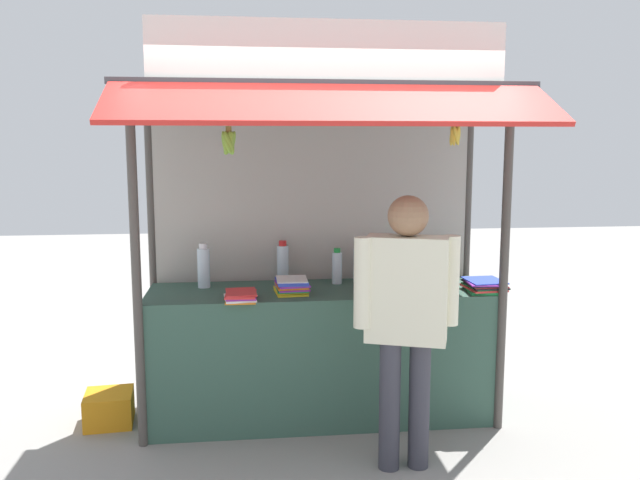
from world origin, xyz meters
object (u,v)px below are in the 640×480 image
(water_bottle_front_left, at_px, (204,267))
(vendor_person, at_px, (406,307))
(magazine_stack_back_left, at_px, (484,286))
(water_bottle_rear_center, at_px, (359,264))
(water_bottle_left, at_px, (372,266))
(water_bottle_front_right, at_px, (418,266))
(magazine_stack_mid_left, at_px, (381,284))
(magazine_stack_right, at_px, (292,286))
(water_bottle_mid_right, at_px, (337,267))
(banana_bunch_leftmost, at_px, (229,142))
(banana_bunch_inner_right, at_px, (455,135))
(magazine_stack_far_left, at_px, (241,296))
(plastic_crate, at_px, (109,408))
(water_bottle_back_right, at_px, (283,263))

(water_bottle_front_left, xyz_separation_m, vendor_person, (1.23, -0.98, -0.08))
(magazine_stack_back_left, relative_size, vendor_person, 0.19)
(water_bottle_rear_center, height_order, water_bottle_left, water_bottle_rear_center)
(water_bottle_front_right, bearing_deg, water_bottle_front_left, 177.91)
(water_bottle_front_right, bearing_deg, magazine_stack_back_left, -37.35)
(magazine_stack_mid_left, xyz_separation_m, magazine_stack_right, (-0.62, 0.01, 0.00))
(magazine_stack_back_left, bearing_deg, water_bottle_front_right, 142.65)
(water_bottle_mid_right, height_order, magazine_stack_back_left, water_bottle_mid_right)
(water_bottle_left, xyz_separation_m, banana_bunch_leftmost, (-1.02, -0.67, 0.90))
(magazine_stack_mid_left, height_order, magazine_stack_right, magazine_stack_right)
(banana_bunch_inner_right, bearing_deg, magazine_stack_mid_left, 138.49)
(water_bottle_left, bearing_deg, magazine_stack_back_left, -30.79)
(water_bottle_mid_right, height_order, banana_bunch_leftmost, banana_bunch_leftmost)
(water_bottle_front_left, bearing_deg, magazine_stack_back_left, -10.41)
(magazine_stack_far_left, bearing_deg, banana_bunch_leftmost, -106.99)
(water_bottle_left, relative_size, water_bottle_mid_right, 0.96)
(water_bottle_rear_center, relative_size, water_bottle_front_left, 0.92)
(water_bottle_front_right, bearing_deg, water_bottle_rear_center, 165.73)
(magazine_stack_mid_left, distance_m, vendor_person, 0.72)
(water_bottle_left, xyz_separation_m, banana_bunch_inner_right, (0.38, -0.67, 0.95))
(plastic_crate, bearing_deg, banana_bunch_inner_right, -11.54)
(water_bottle_rear_center, relative_size, water_bottle_left, 1.16)
(water_bottle_front_right, height_order, magazine_stack_right, water_bottle_front_right)
(vendor_person, bearing_deg, water_bottle_left, 109.65)
(magazine_stack_mid_left, bearing_deg, water_bottle_mid_right, 133.87)
(water_bottle_mid_right, xyz_separation_m, magazine_stack_back_left, (0.98, -0.37, -0.08))
(water_bottle_back_right, height_order, magazine_stack_far_left, water_bottle_back_right)
(banana_bunch_leftmost, bearing_deg, water_bottle_left, 33.21)
(banana_bunch_inner_right, height_order, plastic_crate, banana_bunch_inner_right)
(magazine_stack_back_left, bearing_deg, banana_bunch_inner_right, -142.65)
(water_bottle_front_left, relative_size, banana_bunch_leftmost, 1.01)
(water_bottle_mid_right, xyz_separation_m, vendor_person, (0.27, -1.00, -0.06))
(water_bottle_front_left, height_order, magazine_stack_mid_left, water_bottle_front_left)
(magazine_stack_back_left, relative_size, banana_bunch_leftmost, 1.01)
(magazine_stack_far_left, bearing_deg, water_bottle_mid_right, 32.48)
(water_bottle_front_left, relative_size, magazine_stack_right, 1.11)
(water_bottle_mid_right, distance_m, banana_bunch_inner_right, 1.30)
(water_bottle_rear_center, bearing_deg, magazine_stack_back_left, -26.59)
(vendor_person, bearing_deg, magazine_stack_back_left, 61.28)
(magazine_stack_mid_left, distance_m, plastic_crate, 2.08)
(magazine_stack_mid_left, bearing_deg, banana_bunch_inner_right, -41.51)
(water_bottle_left, bearing_deg, water_bottle_back_right, 174.77)
(banana_bunch_leftmost, height_order, banana_bunch_inner_right, same)
(water_bottle_rear_center, height_order, magazine_stack_far_left, water_bottle_rear_center)
(magazine_stack_far_left, xyz_separation_m, vendor_person, (0.96, -0.55, 0.03))
(water_bottle_rear_center, xyz_separation_m, water_bottle_front_left, (-1.12, -0.05, 0.01))
(water_bottle_mid_right, distance_m, magazine_stack_mid_left, 0.39)
(water_bottle_front_right, height_order, plastic_crate, water_bottle_front_right)
(magazine_stack_back_left, distance_m, banana_bunch_leftmost, 2.00)
(water_bottle_left, distance_m, vendor_person, 1.05)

